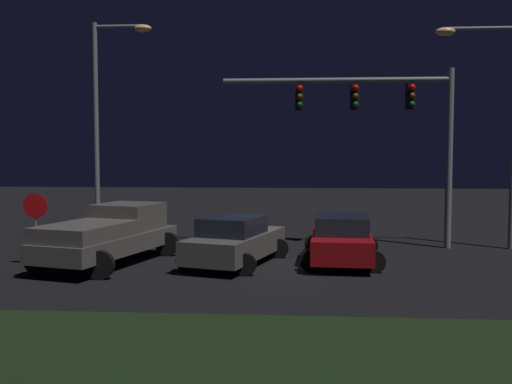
{
  "coord_description": "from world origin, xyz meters",
  "views": [
    {
      "loc": [
        1.21,
        -18.2,
        3.44
      ],
      "look_at": [
        -0.16,
        0.74,
        2.19
      ],
      "focal_mm": 40.89,
      "sensor_mm": 36.0,
      "label": 1
    }
  ],
  "objects_px": {
    "car_sedan": "(342,240)",
    "pickup_truck": "(111,232)",
    "car_sedan_far": "(235,241)",
    "stop_sign": "(35,215)",
    "traffic_signal_gantry": "(381,113)",
    "street_lamp_left": "(107,105)",
    "street_lamp_right": "(497,107)"
  },
  "relations": [
    {
      "from": "traffic_signal_gantry",
      "to": "car_sedan_far",
      "type": "bearing_deg",
      "value": -143.33
    },
    {
      "from": "pickup_truck",
      "to": "street_lamp_left",
      "type": "height_order",
      "value": "street_lamp_left"
    },
    {
      "from": "street_lamp_left",
      "to": "stop_sign",
      "type": "distance_m",
      "value": 7.05
    },
    {
      "from": "car_sedan",
      "to": "pickup_truck",
      "type": "bearing_deg",
      "value": 98.23
    },
    {
      "from": "traffic_signal_gantry",
      "to": "car_sedan",
      "type": "bearing_deg",
      "value": -117.13
    },
    {
      "from": "car_sedan",
      "to": "street_lamp_right",
      "type": "distance_m",
      "value": 7.83
    },
    {
      "from": "car_sedan",
      "to": "traffic_signal_gantry",
      "type": "bearing_deg",
      "value": -23.7
    },
    {
      "from": "car_sedan_far",
      "to": "street_lamp_left",
      "type": "bearing_deg",
      "value": 64.13
    },
    {
      "from": "street_lamp_right",
      "to": "pickup_truck",
      "type": "bearing_deg",
      "value": -163.76
    },
    {
      "from": "street_lamp_left",
      "to": "car_sedan_far",
      "type": "bearing_deg",
      "value": -42.55
    },
    {
      "from": "pickup_truck",
      "to": "car_sedan_far",
      "type": "distance_m",
      "value": 3.9
    },
    {
      "from": "stop_sign",
      "to": "traffic_signal_gantry",
      "type": "bearing_deg",
      "value": 21.46
    },
    {
      "from": "traffic_signal_gantry",
      "to": "street_lamp_right",
      "type": "height_order",
      "value": "street_lamp_right"
    },
    {
      "from": "traffic_signal_gantry",
      "to": "street_lamp_right",
      "type": "xyz_separation_m",
      "value": [
        4.07,
        -0.02,
        0.19
      ]
    },
    {
      "from": "pickup_truck",
      "to": "car_sedan",
      "type": "xyz_separation_m",
      "value": [
        7.21,
        0.61,
        -0.26
      ]
    },
    {
      "from": "stop_sign",
      "to": "pickup_truck",
      "type": "bearing_deg",
      "value": 14.21
    },
    {
      "from": "pickup_truck",
      "to": "traffic_signal_gantry",
      "type": "height_order",
      "value": "traffic_signal_gantry"
    },
    {
      "from": "street_lamp_right",
      "to": "street_lamp_left",
      "type": "bearing_deg",
      "value": 173.78
    },
    {
      "from": "street_lamp_left",
      "to": "stop_sign",
      "type": "bearing_deg",
      "value": -93.03
    },
    {
      "from": "pickup_truck",
      "to": "traffic_signal_gantry",
      "type": "xyz_separation_m",
      "value": [
        8.84,
        3.78,
        3.9
      ]
    },
    {
      "from": "pickup_truck",
      "to": "car_sedan",
      "type": "relative_size",
      "value": 1.27
    },
    {
      "from": "car_sedan_far",
      "to": "traffic_signal_gantry",
      "type": "height_order",
      "value": "traffic_signal_gantry"
    },
    {
      "from": "traffic_signal_gantry",
      "to": "stop_sign",
      "type": "height_order",
      "value": "traffic_signal_gantry"
    },
    {
      "from": "car_sedan_far",
      "to": "street_lamp_right",
      "type": "relative_size",
      "value": 0.59
    },
    {
      "from": "car_sedan_far",
      "to": "pickup_truck",
      "type": "bearing_deg",
      "value": 108.07
    },
    {
      "from": "pickup_truck",
      "to": "street_lamp_right",
      "type": "height_order",
      "value": "street_lamp_right"
    },
    {
      "from": "pickup_truck",
      "to": "car_sedan_far",
      "type": "xyz_separation_m",
      "value": [
        3.89,
        0.09,
        -0.26
      ]
    },
    {
      "from": "car_sedan",
      "to": "street_lamp_left",
      "type": "distance_m",
      "value": 11.24
    },
    {
      "from": "car_sedan_far",
      "to": "street_lamp_right",
      "type": "xyz_separation_m",
      "value": [
        9.01,
        3.66,
        4.35
      ]
    },
    {
      "from": "car_sedan_far",
      "to": "stop_sign",
      "type": "height_order",
      "value": "stop_sign"
    },
    {
      "from": "pickup_truck",
      "to": "street_lamp_right",
      "type": "relative_size",
      "value": 0.71
    },
    {
      "from": "pickup_truck",
      "to": "car_sedan",
      "type": "bearing_deg",
      "value": -69.96
    }
  ]
}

